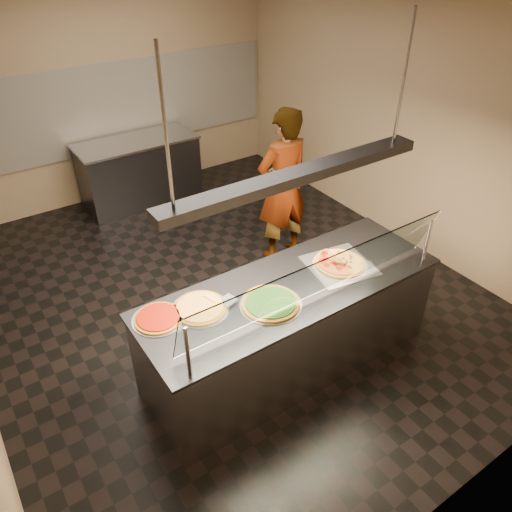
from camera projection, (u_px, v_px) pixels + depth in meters
ground at (224, 292)px, 5.66m from camera, size 5.00×6.00×0.02m
wall_back at (107, 92)px, 6.85m from camera, size 5.00×0.02×3.00m
wall_front at (496, 362)px, 2.75m from camera, size 5.00×0.02×3.00m
wall_right at (400, 120)px, 5.96m from camera, size 0.02×6.00×3.00m
tile_band at (110, 107)px, 6.94m from camera, size 4.90×0.02×1.20m
serving_counter at (290, 326)px, 4.50m from camera, size 2.71×0.94×0.93m
sneeze_guard at (320, 278)px, 3.84m from camera, size 2.47×0.18×0.54m
perforated_tray at (339, 265)px, 4.47m from camera, size 0.63×0.63×0.01m
half_pizza_pepperoni at (330, 266)px, 4.41m from camera, size 0.30×0.49×0.05m
half_pizza_sausage at (349, 259)px, 4.51m from camera, size 0.30×0.49×0.04m
pizza_spinach at (271, 303)px, 4.02m from camera, size 0.51×0.51×0.03m
pizza_cheese at (200, 307)px, 3.98m from camera, size 0.46×0.46×0.03m
pizza_tomato at (158, 318)px, 3.88m from camera, size 0.41×0.41×0.03m
pizza_spatula at (217, 300)px, 4.04m from camera, size 0.22×0.22×0.02m
prep_table at (140, 171)px, 7.19m from camera, size 1.67×0.74×0.93m
worker at (283, 187)px, 5.75m from camera, size 0.69×0.45×1.87m
heat_lamp_housing at (297, 176)px, 3.66m from camera, size 2.30×0.18×0.08m
lamp_rod_left at (166, 132)px, 2.89m from camera, size 0.02×0.02×1.01m
lamp_rod_right at (404, 79)px, 3.81m from camera, size 0.02×0.02×1.01m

